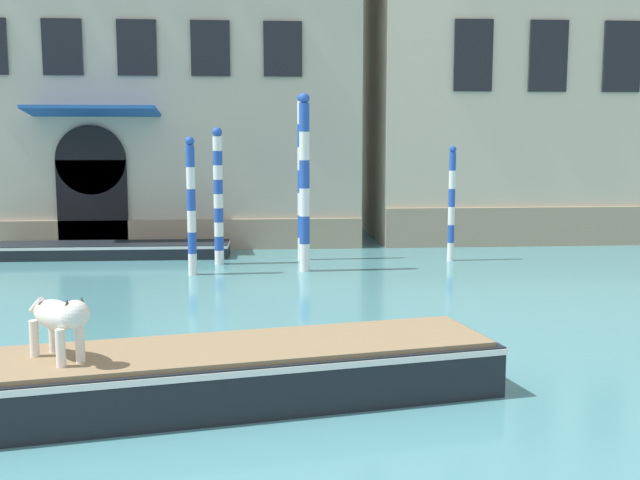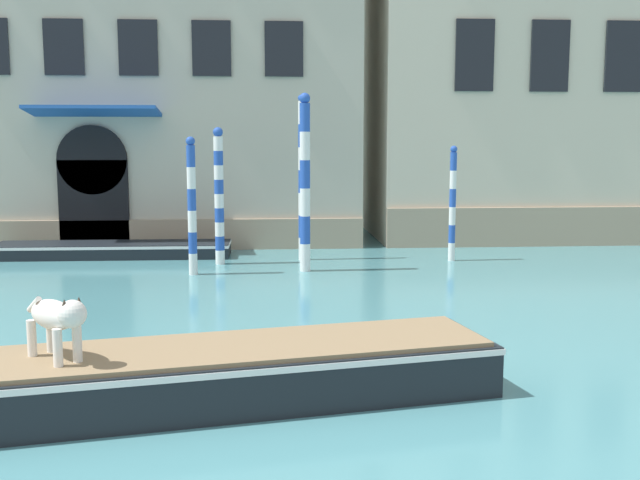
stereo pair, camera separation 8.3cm
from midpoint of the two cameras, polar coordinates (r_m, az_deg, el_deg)
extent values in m
cube|color=#BCB29E|center=(26.85, -12.56, 15.46)|extent=(13.64, 6.00, 14.27)
cube|color=tan|center=(23.75, -13.16, 0.36)|extent=(13.64, 0.16, 0.95)
cube|color=black|center=(23.93, -16.74, 2.51)|extent=(2.10, 0.14, 2.80)
cylinder|color=black|center=(23.85, -16.87, 5.86)|extent=(2.10, 0.14, 2.10)
cube|color=black|center=(24.18, -18.84, 13.74)|extent=(1.17, 0.10, 1.65)
cube|color=black|center=(23.74, -13.58, 14.05)|extent=(1.17, 0.10, 1.65)
cube|color=black|center=(23.49, -8.16, 14.25)|extent=(1.17, 0.10, 1.65)
cube|color=black|center=(23.45, -2.66, 14.33)|extent=(1.17, 0.10, 1.65)
cube|color=#1E4C99|center=(23.18, -16.79, 9.39)|extent=(3.80, 1.40, 0.29)
cube|color=beige|center=(28.78, 19.53, 12.68)|extent=(14.95, 6.00, 12.28)
cube|color=tan|center=(26.03, 21.66, 0.99)|extent=(14.95, 0.16, 1.26)
cube|color=black|center=(24.32, 11.80, 13.61)|extent=(1.21, 0.10, 2.19)
cube|color=black|center=(25.07, 17.21, 13.25)|extent=(1.21, 0.10, 2.19)
cube|color=black|center=(26.02, 22.25, 12.81)|extent=(1.21, 0.10, 2.19)
cube|color=black|center=(10.00, -8.06, -10.30)|extent=(7.72, 3.12, 0.69)
cube|color=white|center=(9.91, -8.09, -8.74)|extent=(7.76, 3.15, 0.08)
cube|color=#8C7251|center=(9.89, -8.10, -8.24)|extent=(7.47, 2.94, 0.06)
cylinder|color=silver|center=(9.54, -17.78, -7.52)|extent=(0.11, 0.11, 0.46)
cylinder|color=silver|center=(9.43, -19.12, -7.76)|extent=(0.11, 0.11, 0.46)
cylinder|color=silver|center=(10.09, -19.60, -6.77)|extent=(0.11, 0.11, 0.46)
cylinder|color=silver|center=(9.98, -20.89, -6.99)|extent=(0.11, 0.11, 0.46)
ellipsoid|color=silver|center=(9.68, -19.45, -5.38)|extent=(0.84, 0.86, 0.36)
ellipsoid|color=#382D23|center=(9.77, -19.83, -4.69)|extent=(0.44, 0.44, 0.13)
sphere|color=silver|center=(9.27, -18.12, -5.39)|extent=(0.34, 0.34, 0.34)
cone|color=#382D23|center=(9.28, -17.65, -4.54)|extent=(0.10, 0.10, 0.14)
cone|color=#382D23|center=(9.20, -18.66, -4.70)|extent=(0.10, 0.10, 0.14)
cylinder|color=silver|center=(10.08, -20.72, -4.62)|extent=(0.26, 0.27, 0.24)
cube|color=black|center=(22.70, -15.38, -0.73)|extent=(6.79, 1.50, 0.42)
cube|color=white|center=(22.68, -15.39, -0.36)|extent=(6.82, 1.53, 0.08)
cube|color=#9EA3A8|center=(22.70, -15.37, -0.78)|extent=(3.74, 1.11, 0.37)
cylinder|color=white|center=(20.82, -7.50, -1.30)|extent=(0.25, 0.25, 0.39)
cylinder|color=#234CAD|center=(20.76, -7.52, -0.24)|extent=(0.25, 0.25, 0.39)
cylinder|color=white|center=(20.71, -7.54, 0.83)|extent=(0.25, 0.25, 0.39)
cylinder|color=#234CAD|center=(20.67, -7.56, 1.90)|extent=(0.25, 0.25, 0.39)
cylinder|color=white|center=(20.63, -7.58, 2.97)|extent=(0.25, 0.25, 0.39)
cylinder|color=#234CAD|center=(20.60, -7.60, 4.05)|extent=(0.25, 0.25, 0.39)
cylinder|color=white|center=(20.58, -7.62, 5.13)|extent=(0.25, 0.25, 0.39)
cylinder|color=#234CAD|center=(20.57, -7.64, 6.21)|extent=(0.25, 0.25, 0.39)
cylinder|color=white|center=(20.56, -7.66, 7.29)|extent=(0.25, 0.25, 0.39)
sphere|color=#234CAD|center=(20.57, -7.67, 8.15)|extent=(0.27, 0.27, 0.27)
cylinder|color=white|center=(19.52, -1.01, -1.33)|extent=(0.26, 0.26, 0.72)
cylinder|color=#234CAD|center=(19.42, -1.02, 0.77)|extent=(0.26, 0.26, 0.72)
cylinder|color=white|center=(19.35, -1.02, 2.90)|extent=(0.26, 0.26, 0.72)
cylinder|color=#234CAD|center=(19.30, -1.03, 5.03)|extent=(0.26, 0.26, 0.72)
cylinder|color=white|center=(19.28, -1.03, 7.18)|extent=(0.26, 0.26, 0.72)
cylinder|color=#234CAD|center=(19.29, -1.04, 9.32)|extent=(0.26, 0.26, 0.72)
sphere|color=#234CAD|center=(19.31, -1.04, 10.75)|extent=(0.28, 0.28, 0.28)
cylinder|color=white|center=(19.29, -9.52, -1.81)|extent=(0.22, 0.22, 0.55)
cylinder|color=#234CAD|center=(19.21, -9.55, -0.20)|extent=(0.22, 0.22, 0.55)
cylinder|color=white|center=(19.14, -9.59, 1.41)|extent=(0.22, 0.22, 0.55)
cylinder|color=#234CAD|center=(19.09, -9.63, 3.04)|extent=(0.22, 0.22, 0.55)
cylinder|color=white|center=(19.06, -9.66, 4.68)|extent=(0.22, 0.22, 0.55)
cylinder|color=#234CAD|center=(19.04, -9.70, 6.32)|extent=(0.22, 0.22, 0.55)
sphere|color=#234CAD|center=(19.03, -9.73, 7.44)|extent=(0.23, 0.23, 0.23)
cylinder|color=white|center=(21.35, -1.28, -0.67)|extent=(0.18, 0.18, 0.64)
cylinder|color=#234CAD|center=(21.27, -1.29, 1.04)|extent=(0.18, 0.18, 0.64)
cylinder|color=white|center=(21.20, -1.29, 2.75)|extent=(0.18, 0.18, 0.64)
cylinder|color=#234CAD|center=(21.16, -1.30, 4.48)|extent=(0.18, 0.18, 0.64)
cylinder|color=white|center=(21.13, -1.30, 6.21)|extent=(0.18, 0.18, 0.64)
cylinder|color=#234CAD|center=(21.13, -1.31, 7.94)|extent=(0.18, 0.18, 0.64)
cylinder|color=white|center=(21.14, -1.31, 9.68)|extent=(0.18, 0.18, 0.64)
sphere|color=#234CAD|center=(21.16, -1.32, 10.76)|extent=(0.19, 0.19, 0.19)
cylinder|color=white|center=(21.54, 10.09, -0.88)|extent=(0.19, 0.19, 0.51)
cylinder|color=#234CAD|center=(21.47, 10.12, 0.46)|extent=(0.19, 0.19, 0.51)
cylinder|color=white|center=(21.42, 10.15, 1.82)|extent=(0.19, 0.19, 0.51)
cylinder|color=#234CAD|center=(21.37, 10.18, 3.18)|extent=(0.19, 0.19, 0.51)
cylinder|color=white|center=(21.34, 10.22, 4.55)|extent=(0.19, 0.19, 0.51)
cylinder|color=#234CAD|center=(21.32, 10.25, 5.92)|extent=(0.19, 0.19, 0.51)
sphere|color=#234CAD|center=(21.31, 10.27, 6.83)|extent=(0.19, 0.19, 0.19)
camera|label=1|loc=(0.04, -89.86, 0.02)|focal=42.00mm
camera|label=2|loc=(0.04, 90.14, -0.02)|focal=42.00mm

